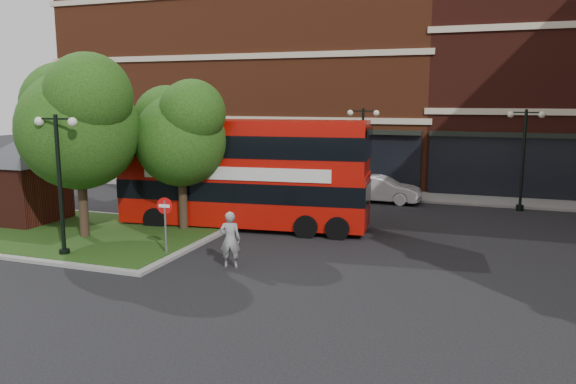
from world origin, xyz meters
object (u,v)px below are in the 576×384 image
at_px(woman, 230,240).
at_px(car_white, 380,189).
at_px(car_silver, 224,182).
at_px(bus, 243,166).

height_order(woman, car_white, woman).
xyz_separation_m(woman, car_silver, (-6.79, 13.38, -0.33)).
relative_size(bus, woman, 5.74).
bearing_deg(woman, car_white, -118.04).
distance_m(bus, car_silver, 9.48).
distance_m(car_silver, car_white, 9.29).
bearing_deg(car_white, woman, 172.08).
bearing_deg(woman, car_silver, -80.58).
bearing_deg(woman, bus, -87.86).
distance_m(bus, woman, 6.08).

